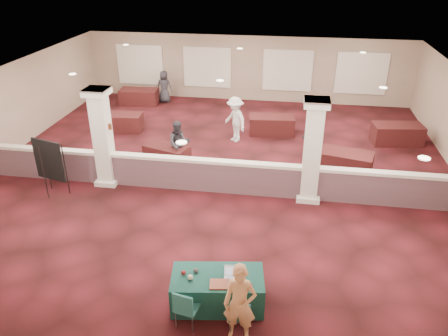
% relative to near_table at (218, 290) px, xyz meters
% --- Properties ---
extents(ground, '(16.00, 16.00, 0.00)m').
position_rel_near_table_xyz_m(ground, '(-1.01, 6.35, -0.38)').
color(ground, '#481217').
rests_on(ground, ground).
extents(wall_back, '(16.00, 0.04, 3.20)m').
position_rel_near_table_xyz_m(wall_back, '(-1.01, 14.35, 1.22)').
color(wall_back, gray).
rests_on(wall_back, ground).
extents(wall_front, '(16.00, 0.04, 3.20)m').
position_rel_near_table_xyz_m(wall_front, '(-1.01, -1.65, 1.22)').
color(wall_front, gray).
rests_on(wall_front, ground).
extents(wall_left, '(0.04, 16.00, 3.20)m').
position_rel_near_table_xyz_m(wall_left, '(-9.01, 6.35, 1.22)').
color(wall_left, gray).
rests_on(wall_left, ground).
extents(ceiling, '(16.00, 16.00, 0.02)m').
position_rel_near_table_xyz_m(ceiling, '(-1.01, 6.35, 2.82)').
color(ceiling, white).
rests_on(ceiling, wall_back).
extents(partition_wall, '(15.60, 0.28, 1.10)m').
position_rel_near_table_xyz_m(partition_wall, '(-1.01, 4.85, 0.19)').
color(partition_wall, brown).
rests_on(partition_wall, ground).
extents(column_left, '(0.72, 0.72, 3.20)m').
position_rel_near_table_xyz_m(column_left, '(-4.51, 4.85, 1.26)').
color(column_left, silver).
rests_on(column_left, ground).
extents(column_right, '(0.72, 0.72, 3.20)m').
position_rel_near_table_xyz_m(column_right, '(1.99, 4.85, 1.26)').
color(column_right, silver).
rests_on(column_right, ground).
extents(sconce_left, '(0.12, 0.12, 0.18)m').
position_rel_near_table_xyz_m(sconce_left, '(-4.79, 4.85, 1.62)').
color(sconce_left, brown).
rests_on(sconce_left, column_left).
extents(sconce_right, '(0.12, 0.12, 0.18)m').
position_rel_near_table_xyz_m(sconce_right, '(-4.23, 4.85, 1.62)').
color(sconce_right, brown).
rests_on(sconce_right, column_left).
extents(near_table, '(2.08, 1.26, 0.75)m').
position_rel_near_table_xyz_m(near_table, '(0.00, 0.00, 0.00)').
color(near_table, '#0F3A31').
rests_on(near_table, ground).
extents(conf_chair_main, '(0.46, 0.46, 0.86)m').
position_rel_near_table_xyz_m(conf_chair_main, '(0.58, -0.73, 0.13)').
color(conf_chair_main, '#1B504B').
rests_on(conf_chair_main, ground).
extents(conf_chair_side, '(0.54, 0.55, 0.92)m').
position_rel_near_table_xyz_m(conf_chair_side, '(-0.52, -0.73, 0.17)').
color(conf_chair_side, '#1B504B').
rests_on(conf_chair_side, ground).
extents(easel_board, '(1.06, 0.63, 1.84)m').
position_rel_near_table_xyz_m(easel_board, '(-5.88, 3.86, 0.80)').
color(easel_board, black).
rests_on(easel_board, ground).
extents(woman, '(0.65, 0.44, 1.75)m').
position_rel_near_table_xyz_m(woman, '(0.58, -0.85, 0.50)').
color(woman, tan).
rests_on(woman, ground).
extents(far_table_front_left, '(1.86, 1.08, 0.72)m').
position_rel_near_table_xyz_m(far_table_front_left, '(-5.78, 9.35, -0.02)').
color(far_table_front_left, black).
rests_on(far_table_front_left, ground).
extents(far_table_front_center, '(1.76, 1.26, 0.64)m').
position_rel_near_table_xyz_m(far_table_front_center, '(-3.01, 6.65, -0.05)').
color(far_table_front_center, black).
rests_on(far_table_front_center, ground).
extents(far_table_front_right, '(2.08, 1.40, 0.77)m').
position_rel_near_table_xyz_m(far_table_front_right, '(3.18, 6.83, 0.01)').
color(far_table_front_right, black).
rests_on(far_table_front_right, ground).
extents(far_table_back_left, '(1.89, 1.02, 0.74)m').
position_rel_near_table_xyz_m(far_table_back_left, '(-6.18, 12.85, -0.00)').
color(far_table_back_left, black).
rests_on(far_table_back_left, ground).
extents(far_table_back_center, '(1.92, 1.10, 0.75)m').
position_rel_near_table_xyz_m(far_table_back_center, '(0.54, 10.02, -0.00)').
color(far_table_back_center, black).
rests_on(far_table_back_center, ground).
extents(far_table_back_right, '(2.01, 1.20, 0.77)m').
position_rel_near_table_xyz_m(far_table_back_right, '(5.49, 9.78, 0.01)').
color(far_table_back_right, black).
rests_on(far_table_back_right, ground).
extents(attendee_a, '(0.89, 0.69, 1.64)m').
position_rel_near_table_xyz_m(attendee_a, '(-2.51, 6.55, 0.44)').
color(attendee_a, black).
rests_on(attendee_a, ground).
extents(attendee_b, '(1.19, 1.20, 1.81)m').
position_rel_near_table_xyz_m(attendee_b, '(-0.86, 9.00, 0.53)').
color(attendee_b, silver).
rests_on(attendee_b, ground).
extents(attendee_c, '(0.89, 0.95, 1.51)m').
position_rel_near_table_xyz_m(attendee_c, '(2.07, 8.18, 0.38)').
color(attendee_c, black).
rests_on(attendee_c, ground).
extents(attendee_d, '(0.79, 0.44, 1.58)m').
position_rel_near_table_xyz_m(attendee_d, '(-5.01, 13.35, 0.41)').
color(attendee_d, black).
rests_on(attendee_d, ground).
extents(laptop_base, '(0.37, 0.28, 0.02)m').
position_rel_near_table_xyz_m(laptop_base, '(0.31, -0.01, 0.39)').
color(laptop_base, silver).
rests_on(laptop_base, near_table).
extents(laptop_screen, '(0.34, 0.06, 0.23)m').
position_rel_near_table_xyz_m(laptop_screen, '(0.30, 0.11, 0.51)').
color(laptop_screen, silver).
rests_on(laptop_screen, near_table).
extents(screen_glow, '(0.31, 0.05, 0.20)m').
position_rel_near_table_xyz_m(screen_glow, '(0.30, 0.10, 0.49)').
color(screen_glow, silver).
rests_on(screen_glow, near_table).
extents(knitting, '(0.45, 0.37, 0.03)m').
position_rel_near_table_xyz_m(knitting, '(0.09, -0.25, 0.39)').
color(knitting, '#C3451F').
rests_on(knitting, near_table).
extents(yarn_cream, '(0.11, 0.11, 0.11)m').
position_rel_near_table_xyz_m(yarn_cream, '(-0.55, -0.19, 0.43)').
color(yarn_cream, beige).
rests_on(yarn_cream, near_table).
extents(yarn_red, '(0.10, 0.10, 0.10)m').
position_rel_near_table_xyz_m(yarn_red, '(-0.72, -0.06, 0.43)').
color(yarn_red, maroon).
rests_on(yarn_red, near_table).
extents(yarn_grey, '(0.11, 0.11, 0.11)m').
position_rel_near_table_xyz_m(yarn_grey, '(-0.48, 0.05, 0.43)').
color(yarn_grey, '#48494D').
rests_on(yarn_grey, near_table).
extents(scissors, '(0.13, 0.05, 0.01)m').
position_rel_near_table_xyz_m(scissors, '(0.71, -0.19, 0.38)').
color(scissors, '#AC1223').
rests_on(scissors, near_table).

